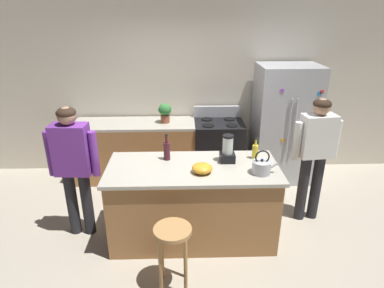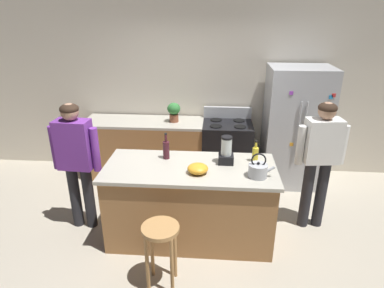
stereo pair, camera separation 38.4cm
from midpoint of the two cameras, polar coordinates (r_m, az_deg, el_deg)
The scene contains 15 objects.
ground_plane at distance 4.18m, azimuth 2.41°, elevation -15.62°, with size 14.00×14.00×0.00m, color #B2A893.
back_wall at distance 5.38m, azimuth 3.44°, elevation 9.28°, with size 8.00×0.10×2.70m, color beige.
kitchen_island at distance 3.90m, azimuth 2.52°, elevation -10.16°, with size 1.93×0.86×0.94m.
back_counter_run at distance 5.35m, azimuth -5.47°, elevation -0.81°, with size 2.00×0.64×0.94m.
refrigerator at distance 5.25m, azimuth 19.45°, elevation 2.67°, with size 0.90×0.73×1.82m.
stove_range at distance 5.26m, azimuth 8.11°, elevation -1.22°, with size 0.76×0.65×1.12m.
person_by_island_left at distance 4.03m, azimuth -16.94°, elevation -2.03°, with size 0.59×0.24×1.61m.
person_by_sink_right at distance 4.21m, azimuth 23.82°, elevation -1.74°, with size 0.60×0.26×1.62m.
bar_stool at distance 3.24m, azimuth -1.92°, elevation -16.51°, with size 0.36×0.36×0.70m.
potted_plant at distance 5.07m, azimuth -1.00°, elevation 5.72°, with size 0.20×0.20×0.30m.
blender_appliance at distance 3.75m, azimuth 8.89°, elevation -1.43°, with size 0.17×0.17×0.32m.
bottle_soda at distance 3.86m, azimuth 13.74°, elevation -1.74°, with size 0.07×0.07×0.26m.
bottle_wine at distance 3.82m, azimuth -1.65°, elevation -0.98°, with size 0.08×0.08×0.32m.
mixing_bowl at distance 3.52m, azimuth 4.14°, elevation -4.35°, with size 0.22×0.22×0.10m, color orange.
tea_kettle at distance 3.54m, azimuth 14.48°, elevation -4.44°, with size 0.28×0.20×0.27m.
Camera 2 is at (0.28, -3.28, 2.58)m, focal length 30.75 mm.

